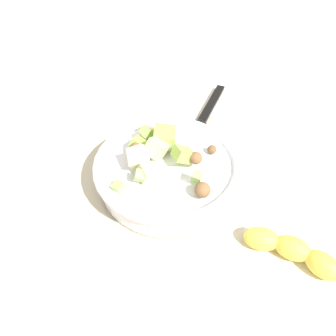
% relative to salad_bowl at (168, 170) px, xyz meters
% --- Properties ---
extents(ground_plane, '(2.40, 2.40, 0.00)m').
position_rel_salad_bowl_xyz_m(ground_plane, '(-0.02, -0.01, -0.04)').
color(ground_plane, silver).
extents(placemat, '(0.41, 0.32, 0.01)m').
position_rel_salad_bowl_xyz_m(placemat, '(-0.02, -0.01, -0.04)').
color(placemat, '#BCB299').
rests_on(placemat, ground_plane).
extents(salad_bowl, '(0.26, 0.26, 0.10)m').
position_rel_salad_bowl_xyz_m(salad_bowl, '(0.00, 0.00, 0.00)').
color(salad_bowl, white).
rests_on(salad_bowl, placemat).
extents(serving_spoon, '(0.20, 0.05, 0.01)m').
position_rel_salad_bowl_xyz_m(serving_spoon, '(-0.20, 0.02, -0.03)').
color(serving_spoon, black).
rests_on(serving_spoon, placemat).
extents(banana_whole, '(0.07, 0.15, 0.04)m').
position_rel_salad_bowl_xyz_m(banana_whole, '(0.09, 0.22, -0.02)').
color(banana_whole, yellow).
rests_on(banana_whole, ground_plane).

